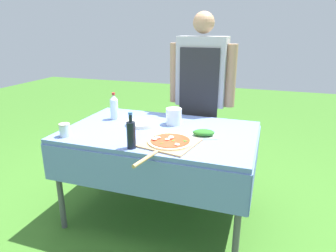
# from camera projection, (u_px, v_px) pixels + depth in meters

# --- Properties ---
(ground_plane) EXTENTS (12.00, 12.00, 0.00)m
(ground_plane) POSITION_uv_depth(u_px,v_px,m) (161.00, 214.00, 2.60)
(ground_plane) COLOR #386B23
(prep_table) EXTENTS (1.50, 0.97, 0.78)m
(prep_table) POSITION_uv_depth(u_px,v_px,m) (160.00, 139.00, 2.38)
(prep_table) COLOR #607AB7
(prep_table) RESTS_ON ground
(person_cook) EXTENTS (0.63, 0.22, 1.68)m
(person_cook) POSITION_uv_depth(u_px,v_px,m) (201.00, 89.00, 2.83)
(person_cook) COLOR #70604C
(person_cook) RESTS_ON ground
(pizza_on_peel) EXTENTS (0.40, 0.63, 0.05)m
(pizza_on_peel) POSITION_uv_depth(u_px,v_px,m) (169.00, 143.00, 2.06)
(pizza_on_peel) COLOR tan
(pizza_on_peel) RESTS_ON prep_table
(oil_bottle) EXTENTS (0.06, 0.06, 0.25)m
(oil_bottle) POSITION_uv_depth(u_px,v_px,m) (131.00, 134.00, 1.97)
(oil_bottle) COLOR black
(oil_bottle) RESTS_ON prep_table
(water_bottle) EXTENTS (0.07, 0.07, 0.24)m
(water_bottle) POSITION_uv_depth(u_px,v_px,m) (114.00, 107.00, 2.60)
(water_bottle) COLOR silver
(water_bottle) RESTS_ON prep_table
(herb_container) EXTENTS (0.22, 0.17, 0.05)m
(herb_container) POSITION_uv_depth(u_px,v_px,m) (204.00, 133.00, 2.21)
(herb_container) COLOR silver
(herb_container) RESTS_ON prep_table
(mixing_tub) EXTENTS (0.13, 0.13, 0.13)m
(mixing_tub) POSITION_uv_depth(u_px,v_px,m) (174.00, 116.00, 2.48)
(mixing_tub) COLOR silver
(mixing_tub) RESTS_ON prep_table
(plate_stack) EXTENTS (0.25, 0.25, 0.03)m
(plate_stack) POSITION_uv_depth(u_px,v_px,m) (141.00, 123.00, 2.47)
(plate_stack) COLOR beige
(plate_stack) RESTS_ON prep_table
(sauce_jar) EXTENTS (0.08, 0.08, 0.10)m
(sauce_jar) POSITION_uv_depth(u_px,v_px,m) (65.00, 131.00, 2.21)
(sauce_jar) COLOR silver
(sauce_jar) RESTS_ON prep_table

